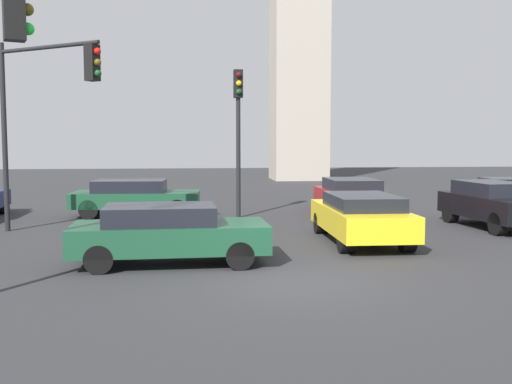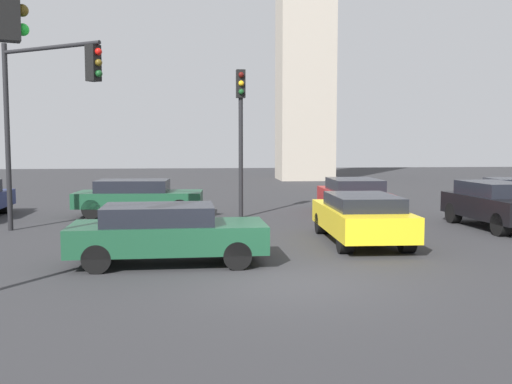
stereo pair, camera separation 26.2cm
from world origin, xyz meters
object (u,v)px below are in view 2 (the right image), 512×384
object	(u,v)px
car_2	(495,204)
car_7	(138,196)
traffic_light_3	(46,96)
car_5	(166,232)
car_8	(361,216)
car_6	(353,196)
traffic_light_2	(241,116)

from	to	relation	value
car_2	car_7	xyz separation A→B (m)	(-11.78, 4.41, -0.06)
traffic_light_3	car_5	distance (m)	6.85
car_2	car_8	distance (m)	5.49
car_6	car_7	world-z (taller)	car_6
traffic_light_3	car_6	bearing A→B (deg)	55.10
traffic_light_3	car_8	xyz separation A→B (m)	(8.94, -2.28, -3.40)
car_2	car_5	size ratio (longest dim) A/B	0.96
car_7	car_8	distance (m)	9.44
traffic_light_3	car_5	size ratio (longest dim) A/B	1.30
car_2	car_8	bearing A→B (deg)	-69.99
car_5	car_7	bearing A→B (deg)	98.37
traffic_light_3	car_7	xyz separation A→B (m)	(2.19, 4.33, -3.40)
car_2	car_7	bearing A→B (deg)	-114.12
car_8	car_5	bearing A→B (deg)	115.76
traffic_light_3	car_8	size ratio (longest dim) A/B	1.22
car_6	traffic_light_2	bearing A→B (deg)	98.59
traffic_light_3	car_8	bearing A→B (deg)	20.24
traffic_light_3	traffic_light_2	bearing A→B (deg)	63.86
traffic_light_2	car_6	xyz separation A→B (m)	(4.34, 0.50, -3.00)
car_2	traffic_light_3	bearing A→B (deg)	-93.93
car_2	car_5	xyz separation A→B (m)	(-10.25, -4.55, -0.07)
traffic_light_2	traffic_light_3	distance (m)	6.91
car_6	car_7	size ratio (longest dim) A/B	0.97
traffic_light_2	car_6	bearing A→B (deg)	94.79
car_7	car_5	bearing A→B (deg)	-77.16
traffic_light_2	car_7	xyz separation A→B (m)	(-3.83, 0.95, -2.99)
car_2	car_7	distance (m)	12.58
car_5	car_6	xyz separation A→B (m)	(6.65, 8.51, 0.00)
car_7	car_8	bearing A→B (deg)	-41.22
car_7	car_8	xyz separation A→B (m)	(6.74, -6.61, -0.01)
car_5	car_6	world-z (taller)	car_6
traffic_light_2	car_7	bearing A→B (deg)	-105.77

